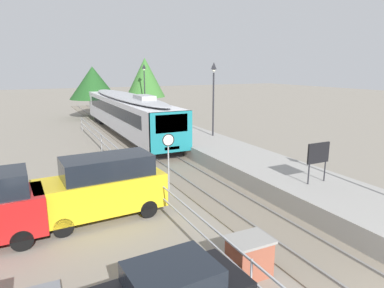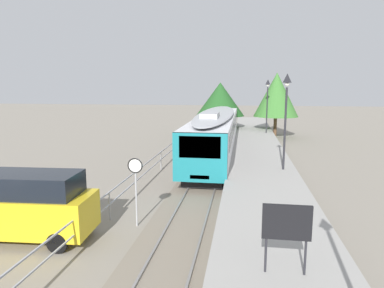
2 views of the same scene
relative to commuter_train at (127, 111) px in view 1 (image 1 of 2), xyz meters
name	(u,v)px [view 1 (image 1 of 2)]	position (x,y,z in m)	size (l,w,h in m)	color
ground_plane	(103,148)	(-3.00, -3.99, -2.15)	(160.00, 160.00, 0.00)	gray
track_rails	(142,143)	(0.00, -3.99, -2.11)	(3.20, 60.00, 0.14)	slate
commuter_train	(127,111)	(0.00, 0.00, 0.00)	(2.82, 20.55, 3.74)	silver
station_platform	(179,135)	(3.25, -3.99, -1.70)	(3.90, 60.00, 0.90)	#999691
platform_lamp_mid_platform	(214,85)	(4.45, -7.49, 2.47)	(0.34, 0.34, 5.35)	#232328
platform_lamp_far_end	(144,79)	(4.45, 8.24, 2.47)	(0.34, 0.34, 5.35)	#232328
platform_notice_board	(318,154)	(3.27, -18.74, 0.04)	(1.20, 0.08, 1.80)	#232328
speed_limit_sign	(168,148)	(-1.99, -14.44, -0.02)	(0.61, 0.10, 2.81)	#9EA0A5
brick_utility_cabinet	(249,256)	(-2.58, -21.92, -1.58)	(1.21, 0.99, 1.13)	brown
carpark_fence	(140,173)	(-3.30, -13.99, -1.24)	(0.06, 36.06, 1.25)	#9EA0A5
parked_van_yellow	(103,187)	(-5.52, -16.20, -0.86)	(5.00, 2.23, 2.51)	gold
tree_behind_carpark	(145,78)	(5.60, 11.34, 2.52)	(4.82, 4.82, 7.04)	brown
tree_behind_station_far	(93,83)	(-0.54, 12.17, 1.98)	(5.51, 5.51, 6.02)	brown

